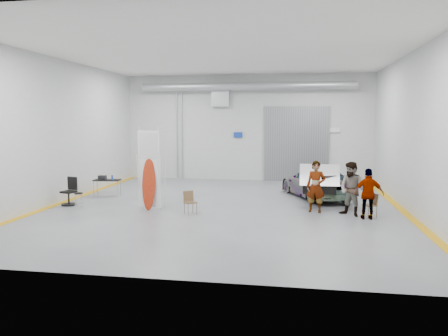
% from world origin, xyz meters
% --- Properties ---
extents(ground, '(16.00, 16.00, 0.00)m').
position_xyz_m(ground, '(0.00, 0.00, 0.00)').
color(ground, slate).
rests_on(ground, ground).
extents(room_shell, '(14.02, 16.18, 6.01)m').
position_xyz_m(room_shell, '(0.24, 2.22, 4.08)').
color(room_shell, '#B8BABC').
rests_on(room_shell, ground).
extents(sedan_car, '(3.49, 4.96, 1.33)m').
position_xyz_m(sedan_car, '(3.70, 2.84, 0.67)').
color(sedan_car, white).
rests_on(sedan_car, ground).
extents(person_a, '(0.78, 0.59, 1.94)m').
position_xyz_m(person_a, '(3.55, -0.36, 0.97)').
color(person_a, '#976752').
rests_on(person_a, ground).
extents(person_b, '(1.21, 1.17, 1.97)m').
position_xyz_m(person_b, '(4.79, -0.78, 0.98)').
color(person_b, teal).
rests_on(person_b, ground).
extents(person_c, '(1.05, 0.46, 1.79)m').
position_xyz_m(person_c, '(5.30, -1.23, 0.89)').
color(person_c, brown).
rests_on(person_c, ground).
extents(surfboard_display, '(0.92, 0.30, 3.24)m').
position_xyz_m(surfboard_display, '(-2.72, -1.00, 1.31)').
color(surfboard_display, white).
rests_on(surfboard_display, ground).
extents(folding_chair_near, '(0.55, 0.61, 0.84)m').
position_xyz_m(folding_chair_near, '(-1.02, -1.43, 0.26)').
color(folding_chair_near, brown).
rests_on(folding_chair_near, ground).
extents(folding_chair_far, '(0.53, 0.65, 0.85)m').
position_xyz_m(folding_chair_far, '(5.41, -0.90, 0.27)').
color(folding_chair_far, brown).
rests_on(folding_chair_far, ground).
extents(shop_stool, '(0.33, 0.33, 0.65)m').
position_xyz_m(shop_stool, '(-5.50, -1.31, 0.32)').
color(shop_stool, black).
rests_on(shop_stool, ground).
extents(work_table, '(1.25, 0.74, 0.97)m').
position_xyz_m(work_table, '(-5.74, 1.69, 0.75)').
color(work_table, '#9C9EA4').
rests_on(work_table, ground).
extents(office_chair, '(0.60, 0.63, 1.12)m').
position_xyz_m(office_chair, '(-6.29, -0.58, 0.49)').
color(office_chair, black).
rests_on(office_chair, ground).
extents(trunk_lid, '(1.55, 0.94, 0.04)m').
position_xyz_m(trunk_lid, '(3.70, 0.80, 1.35)').
color(trunk_lid, silver).
rests_on(trunk_lid, sedan_car).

